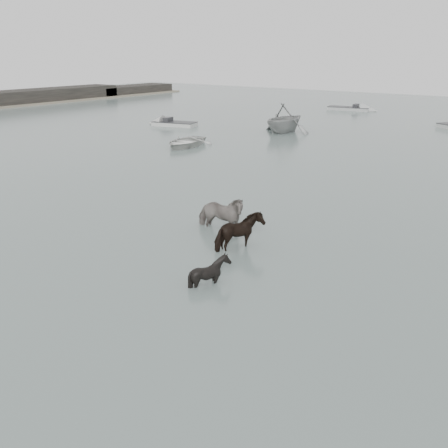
{
  "coord_description": "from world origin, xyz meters",
  "views": [
    {
      "loc": [
        9.51,
        -11.1,
        6.55
      ],
      "look_at": [
        0.09,
        1.65,
        1.0
      ],
      "focal_mm": 40.0,
      "sensor_mm": 36.0,
      "label": 1
    }
  ],
  "objects_px": {
    "pony_pinto": "(220,208)",
    "pony_dark": "(240,229)",
    "pony_black": "(210,264)",
    "rowboat_lead": "(185,140)"
  },
  "relations": [
    {
      "from": "rowboat_lead",
      "to": "pony_pinto",
      "type": "bearing_deg",
      "value": -55.01
    },
    {
      "from": "pony_pinto",
      "to": "pony_dark",
      "type": "xyz_separation_m",
      "value": [
        1.77,
        -1.22,
        -0.13
      ]
    },
    {
      "from": "pony_pinto",
      "to": "rowboat_lead",
      "type": "distance_m",
      "value": 17.71
    },
    {
      "from": "pony_dark",
      "to": "pony_black",
      "type": "distance_m",
      "value": 2.84
    },
    {
      "from": "pony_dark",
      "to": "rowboat_lead",
      "type": "bearing_deg",
      "value": 42.38
    },
    {
      "from": "pony_dark",
      "to": "rowboat_lead",
      "type": "relative_size",
      "value": 0.36
    },
    {
      "from": "pony_pinto",
      "to": "pony_dark",
      "type": "bearing_deg",
      "value": -136.03
    },
    {
      "from": "pony_black",
      "to": "pony_pinto",
      "type": "bearing_deg",
      "value": 10.36
    },
    {
      "from": "pony_dark",
      "to": "pony_pinto",
      "type": "bearing_deg",
      "value": 51.65
    },
    {
      "from": "pony_dark",
      "to": "rowboat_lead",
      "type": "distance_m",
      "value": 19.83
    }
  ]
}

